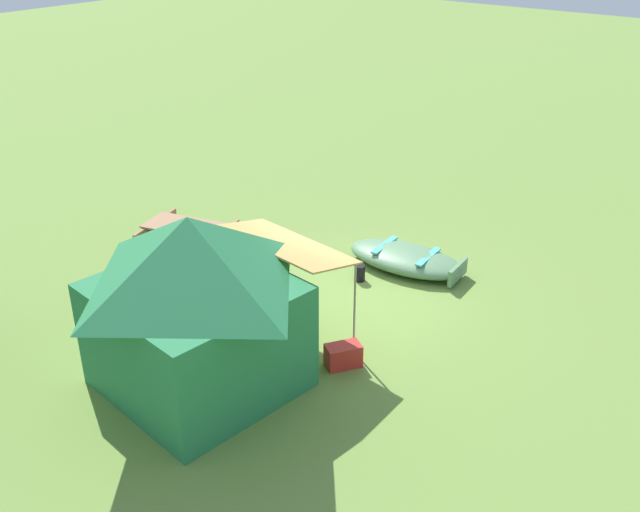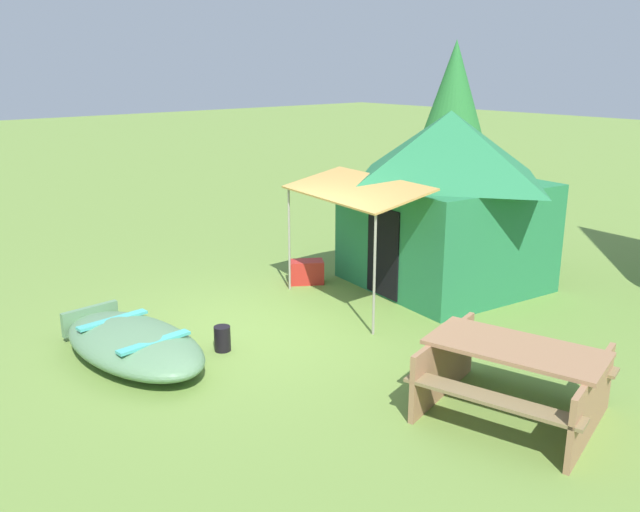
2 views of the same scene
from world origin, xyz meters
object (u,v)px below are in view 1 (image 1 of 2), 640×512
(beached_rowboat, at_px, (406,258))
(fuel_can, at_px, (360,273))
(canvas_cabin_tent, at_px, (195,302))
(cooler_box, at_px, (343,356))
(picnic_table, at_px, (188,238))

(beached_rowboat, bearing_deg, fuel_can, 65.45)
(canvas_cabin_tent, bearing_deg, beached_rowboat, -95.38)
(canvas_cabin_tent, xyz_separation_m, fuel_can, (-0.04, -4.34, -1.33))
(cooler_box, relative_size, fuel_can, 1.74)
(beached_rowboat, height_order, cooler_box, beached_rowboat)
(picnic_table, bearing_deg, cooler_box, 166.77)
(cooler_box, bearing_deg, canvas_cabin_tent, 49.30)
(canvas_cabin_tent, bearing_deg, picnic_table, -40.75)
(canvas_cabin_tent, xyz_separation_m, picnic_table, (3.36, -2.90, -0.99))
(beached_rowboat, distance_m, cooler_box, 3.74)
(beached_rowboat, distance_m, picnic_table, 4.59)
(beached_rowboat, xyz_separation_m, cooler_box, (-1.00, 3.60, -0.03))
(canvas_cabin_tent, relative_size, cooler_box, 7.16)
(beached_rowboat, xyz_separation_m, picnic_table, (3.87, 2.46, 0.27))
(canvas_cabin_tent, relative_size, picnic_table, 1.94)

